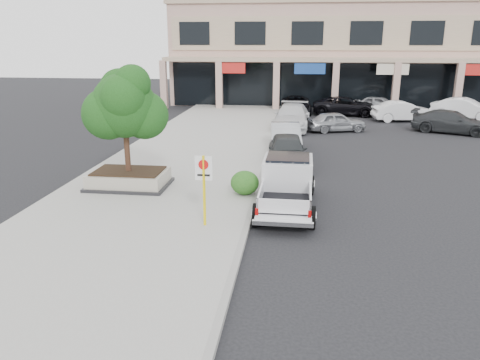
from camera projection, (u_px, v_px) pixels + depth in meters
The scene contains 19 objects.
ground at pixel (295, 231), 14.98m from camera, with size 120.00×120.00×0.00m, color black.
sidewalk at pixel (175, 173), 21.32m from camera, with size 8.00×52.00×0.15m, color gray.
curb at pixel (262, 176), 20.85m from camera, with size 0.20×52.00×0.15m, color gray.
strip_mall at pixel (385, 53), 44.93m from camera, with size 40.55×12.43×9.50m.
planter at pixel (129, 179), 19.02m from camera, with size 3.20×2.20×0.68m.
planter_tree at pixel (129, 106), 18.31m from camera, with size 2.90×2.55×4.00m.
no_parking_sign at pixel (204, 181), 14.68m from camera, with size 0.55×0.09×2.30m.
hedge at pixel (245, 183), 17.97m from camera, with size 1.10×0.99×0.94m, color #164E17.
pickup_truck at pixel (287, 186), 16.79m from camera, with size 2.03×5.48×1.72m, color silver, non-canonical shape.
curb_car_a at pixel (287, 150), 22.64m from camera, with size 1.80×4.49×1.53m, color #2B2E2F.
curb_car_b at pixel (285, 137), 25.81m from camera, with size 1.58×4.53×1.49m, color #A7A9AF.
curb_car_c at pixel (292, 117), 32.18m from camera, with size 2.32×5.70×1.65m, color silver.
curb_car_d at pixel (296, 105), 38.98m from camera, with size 2.39×5.19×1.44m, color black.
lot_car_a at pixel (336, 122), 31.26m from camera, with size 1.57×3.89×1.33m, color gray.
lot_car_b at pixel (403, 111), 35.21m from camera, with size 1.59×4.55×1.50m, color silver.
lot_car_c at pixel (452, 122), 30.77m from camera, with size 2.04×5.03×1.46m, color #2A2C2F.
lot_car_d at pixel (346, 106), 38.12m from camera, with size 2.47×5.36×1.49m, color black.
lot_car_e at pixel (379, 105), 38.99m from camera, with size 1.72×4.28×1.46m, color #929499.
lot_car_f at pixel (465, 109), 36.28m from camera, with size 1.69×4.86×1.60m, color white.
Camera 1 is at (-0.02, -13.99, 5.86)m, focal length 35.00 mm.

